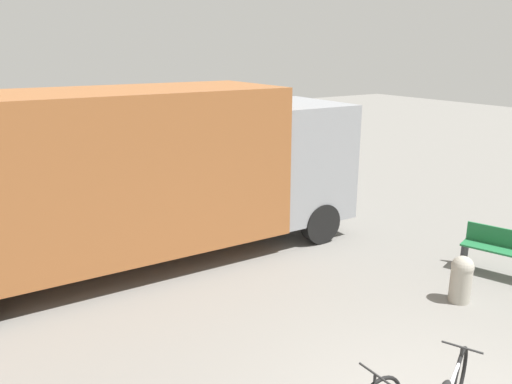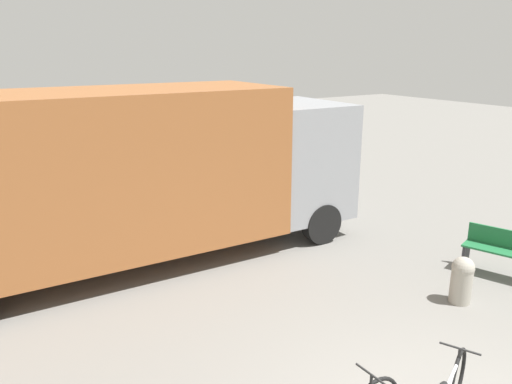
% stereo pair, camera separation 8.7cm
% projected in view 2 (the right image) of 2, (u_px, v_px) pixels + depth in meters
% --- Properties ---
extents(delivery_truck, '(9.26, 2.62, 3.29)m').
position_uv_depth(delivery_truck, '(125.00, 172.00, 9.15)').
color(delivery_truck, '#99592D').
rests_on(delivery_truck, ground).
extents(bollard_near_bench, '(0.36, 0.36, 0.79)m').
position_uv_depth(bollard_near_bench, '(462.00, 278.00, 8.03)').
color(bollard_near_bench, '#9E998C').
rests_on(bollard_near_bench, ground).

